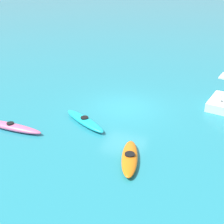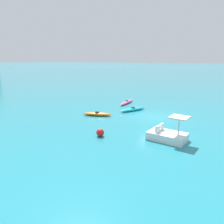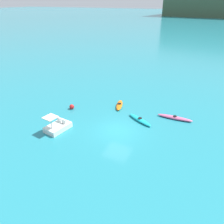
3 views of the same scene
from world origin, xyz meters
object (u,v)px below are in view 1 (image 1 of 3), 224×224
Objects in this scene: kayak_orange at (130,158)px; pedal_boat_white at (224,102)px; kayak_cyan at (85,121)px; kayak_pink at (11,127)px.

kayak_orange is 1.05× the size of pedal_boat_white.
kayak_cyan is (3.28, -2.28, -0.00)m from kayak_orange.
kayak_cyan is 8.16m from pedal_boat_white.
pedal_boat_white reaches higher than kayak_pink.
kayak_cyan is 0.86× the size of kayak_pink.
pedal_boat_white is at bearing -144.40° from kayak_pink.
kayak_orange and kayak_pink have the same top height.
kayak_pink is at bearing 32.36° from kayak_cyan.
kayak_pink is (3.12, 1.98, -0.00)m from kayak_cyan.
pedal_boat_white reaches higher than kayak_cyan.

